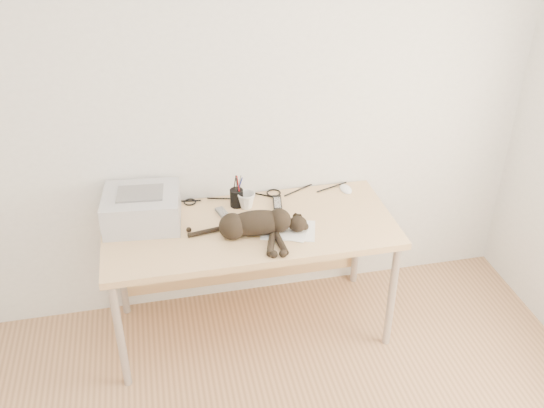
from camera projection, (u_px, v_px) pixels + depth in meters
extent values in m
plane|color=white|center=(236.00, 106.00, 3.34)|extent=(3.50, 0.00, 3.50)
cube|color=tan|center=(250.00, 229.00, 3.34)|extent=(1.60, 0.70, 0.04)
cylinder|color=#B3B3B5|center=(120.00, 336.00, 3.14)|extent=(0.04, 0.04, 0.70)
cylinder|color=#B3B3B5|center=(392.00, 296.00, 3.41)|extent=(0.04, 0.04, 0.70)
cylinder|color=#B3B3B5|center=(120.00, 267.00, 3.64)|extent=(0.04, 0.04, 0.70)
cylinder|color=#B3B3B5|center=(357.00, 237.00, 3.91)|extent=(0.04, 0.04, 0.70)
cube|color=tan|center=(242.00, 242.00, 3.78)|extent=(1.48, 0.02, 0.60)
cube|color=#B0B0B5|center=(142.00, 208.00, 3.30)|extent=(0.44, 0.38, 0.18)
cube|color=black|center=(142.00, 207.00, 3.30)|extent=(0.35, 0.05, 0.11)
cube|color=slate|center=(140.00, 193.00, 3.25)|extent=(0.26, 0.20, 0.01)
cube|color=white|center=(288.00, 230.00, 3.28)|extent=(0.34, 0.28, 0.00)
cube|color=white|center=(282.00, 228.00, 3.29)|extent=(0.35, 0.32, 0.00)
ellipsoid|color=black|center=(257.00, 223.00, 3.22)|extent=(0.34, 0.17, 0.14)
sphere|color=black|center=(232.00, 226.00, 3.20)|extent=(0.14, 0.14, 0.14)
ellipsoid|color=black|center=(298.00, 224.00, 3.25)|extent=(0.11, 0.10, 0.09)
cone|color=black|center=(296.00, 214.00, 3.27)|extent=(0.04, 0.05, 0.05)
cone|color=black|center=(300.00, 215.00, 3.27)|extent=(0.04, 0.05, 0.05)
cylinder|color=black|center=(271.00, 243.00, 3.15)|extent=(0.05, 0.19, 0.03)
cylinder|color=black|center=(280.00, 243.00, 3.15)|extent=(0.05, 0.19, 0.03)
cylinder|color=black|center=(207.00, 231.00, 3.25)|extent=(0.21, 0.04, 0.03)
imported|color=white|center=(246.00, 200.00, 3.46)|extent=(0.14, 0.14, 0.10)
cylinder|color=black|center=(237.00, 198.00, 3.48)|extent=(0.08, 0.08, 0.11)
cylinder|color=#990C0C|center=(234.00, 187.00, 3.44)|extent=(0.01, 0.01, 0.14)
cylinder|color=navy|center=(238.00, 186.00, 3.45)|extent=(0.01, 0.01, 0.14)
cylinder|color=black|center=(237.00, 188.00, 3.43)|extent=(0.01, 0.01, 0.14)
cube|color=slate|center=(224.00, 215.00, 3.40)|extent=(0.09, 0.17, 0.02)
cube|color=black|center=(277.00, 204.00, 3.50)|extent=(0.08, 0.18, 0.02)
ellipsoid|color=white|center=(346.00, 187.00, 3.65)|extent=(0.07, 0.12, 0.04)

